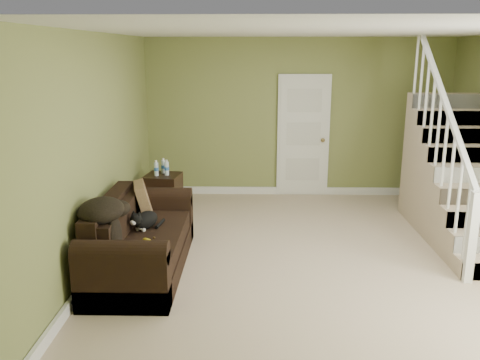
{
  "coord_description": "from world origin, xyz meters",
  "views": [
    {
      "loc": [
        -0.76,
        -5.66,
        2.42
      ],
      "look_at": [
        -0.9,
        0.29,
        0.87
      ],
      "focal_mm": 38.0,
      "sensor_mm": 36.0,
      "label": 1
    }
  ],
  "objects_px": {
    "sofa": "(139,243)",
    "banana": "(148,241)",
    "side_table": "(163,193)",
    "cat": "(146,220)"
  },
  "relations": [
    {
      "from": "side_table",
      "to": "banana",
      "type": "xyz_separation_m",
      "value": [
        0.26,
        -2.39,
        0.17
      ]
    },
    {
      "from": "sofa",
      "to": "side_table",
      "type": "distance_m",
      "value": 2.04
    },
    {
      "from": "sofa",
      "to": "cat",
      "type": "xyz_separation_m",
      "value": [
        0.07,
        0.11,
        0.23
      ]
    },
    {
      "from": "side_table",
      "to": "cat",
      "type": "bearing_deg",
      "value": -85.92
    },
    {
      "from": "cat",
      "to": "side_table",
      "type": "bearing_deg",
      "value": 116.98
    },
    {
      "from": "cat",
      "to": "banana",
      "type": "height_order",
      "value": "cat"
    },
    {
      "from": "banana",
      "to": "cat",
      "type": "bearing_deg",
      "value": 62.98
    },
    {
      "from": "sofa",
      "to": "banana",
      "type": "relative_size",
      "value": 10.38
    },
    {
      "from": "cat",
      "to": "banana",
      "type": "bearing_deg",
      "value": -52.44
    },
    {
      "from": "sofa",
      "to": "cat",
      "type": "relative_size",
      "value": 3.78
    }
  ]
}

